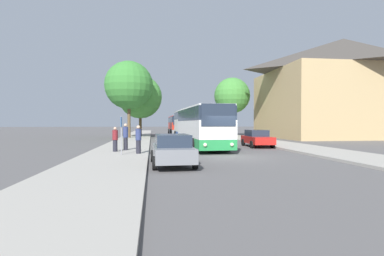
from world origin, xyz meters
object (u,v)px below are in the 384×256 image
(bus_rear, at_px, (177,125))
(parked_car_left_curb, at_px, (172,149))
(pedestrian_walking_back, at_px, (115,139))
(tree_left_far, at_px, (129,85))
(bus_front, at_px, (202,126))
(parked_car_right_near, at_px, (257,138))
(bus_stop_sign, at_px, (121,131))
(pedestrian_waiting_near, at_px, (138,139))
(pedestrian_waiting_far, at_px, (126,137))
(tree_right_near, at_px, (232,96))
(tree_left_near, at_px, (140,97))
(bus_middle, at_px, (187,124))

(bus_rear, xyz_separation_m, parked_car_left_curb, (-3.44, -37.94, -0.95))
(pedestrian_walking_back, xyz_separation_m, tree_left_far, (-0.55, 19.37, 5.98))
(tree_left_far, bearing_deg, bus_rear, 59.73)
(bus_front, relative_size, parked_car_right_near, 2.51)
(parked_car_right_near, relative_size, bus_stop_sign, 1.89)
(pedestrian_waiting_near, bearing_deg, pedestrian_waiting_far, -108.58)
(parked_car_left_curb, xyz_separation_m, parked_car_right_near, (7.95, 10.20, -0.02))
(bus_rear, bearing_deg, tree_left_far, -120.32)
(pedestrian_waiting_near, distance_m, tree_left_far, 21.81)
(bus_stop_sign, height_order, tree_right_near, tree_right_near)
(bus_rear, xyz_separation_m, tree_left_far, (-7.39, -12.66, 5.23))
(bus_rear, distance_m, bus_stop_sign, 34.64)
(bus_rear, bearing_deg, pedestrian_waiting_far, -101.41)
(parked_car_left_curb, distance_m, tree_left_near, 30.07)
(bus_front, height_order, tree_left_far, tree_left_far)
(pedestrian_waiting_near, bearing_deg, tree_right_near, -156.76)
(pedestrian_waiting_far, relative_size, pedestrian_walking_back, 1.14)
(tree_right_near, bearing_deg, bus_front, -111.46)
(bus_rear, bearing_deg, tree_left_near, -125.97)
(bus_front, height_order, tree_right_near, tree_right_near)
(bus_middle, bearing_deg, tree_right_near, 46.11)
(pedestrian_waiting_near, height_order, pedestrian_walking_back, pedestrian_waiting_near)
(bus_middle, relative_size, tree_left_near, 1.16)
(parked_car_left_curb, relative_size, bus_stop_sign, 2.00)
(pedestrian_waiting_near, xyz_separation_m, tree_left_far, (-2.14, 20.89, 5.92))
(bus_middle, height_order, tree_right_near, tree_right_near)
(bus_rear, height_order, bus_stop_sign, bus_rear)
(bus_rear, bearing_deg, bus_stop_sign, -100.40)
(pedestrian_walking_back, distance_m, tree_left_near, 24.12)
(bus_middle, xyz_separation_m, bus_stop_sign, (-6.15, -18.49, -0.30))
(pedestrian_waiting_far, xyz_separation_m, pedestrian_walking_back, (-0.60, -0.99, -0.13))
(parked_car_left_curb, height_order, pedestrian_walking_back, pedestrian_walking_back)
(pedestrian_waiting_near, relative_size, tree_left_far, 0.18)
(tree_left_near, bearing_deg, parked_car_left_curb, -84.88)
(tree_left_near, bearing_deg, bus_front, -74.02)
(parked_car_left_curb, bearing_deg, pedestrian_waiting_far, 110.55)
(pedestrian_waiting_near, distance_m, tree_left_near, 25.60)
(parked_car_left_curb, relative_size, parked_car_right_near, 1.06)
(parked_car_right_near, relative_size, tree_left_near, 0.50)
(pedestrian_waiting_near, bearing_deg, parked_car_right_near, 170.51)
(bus_front, distance_m, tree_left_near, 21.07)
(parked_car_right_near, distance_m, bus_stop_sign, 12.49)
(parked_car_left_curb, relative_size, tree_left_far, 0.47)
(bus_middle, xyz_separation_m, pedestrian_walking_back, (-6.76, -16.45, -0.93))
(pedestrian_walking_back, xyz_separation_m, tree_left_near, (0.74, 23.62, 4.86))
(bus_front, relative_size, parked_car_left_curb, 2.36)
(bus_front, xyz_separation_m, bus_stop_sign, (-5.82, -5.79, -0.18))
(parked_car_right_near, height_order, bus_stop_sign, bus_stop_sign)
(pedestrian_waiting_far, relative_size, tree_left_far, 0.19)
(tree_left_near, distance_m, tree_right_near, 14.06)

